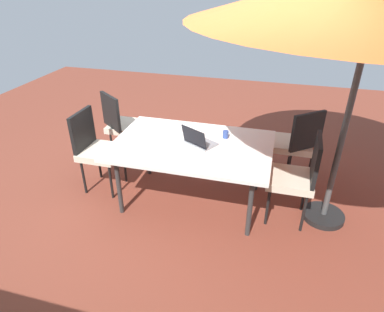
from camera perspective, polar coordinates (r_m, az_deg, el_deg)
ground_plane at (r=3.97m, az=-0.00°, el=-7.60°), size 10.00×10.00×0.02m
dining_table at (r=3.59m, az=-0.00°, el=1.35°), size 1.70×1.14×0.74m
chair_southwest at (r=4.23m, az=17.41°, el=2.34°), size 0.58×0.58×0.98m
chair_west at (r=3.55m, az=17.53°, el=-3.10°), size 0.47×0.46×0.98m
chair_east at (r=4.07m, az=-16.04°, el=1.48°), size 0.46×0.46×0.98m
chair_southeast at (r=4.63m, az=-11.82°, el=5.52°), size 0.58×0.58×0.98m
laptop at (r=3.54m, az=1.12°, el=2.63°), size 0.40×0.37×0.21m
cup at (r=3.70m, az=5.77°, el=3.70°), size 0.06×0.06×0.08m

